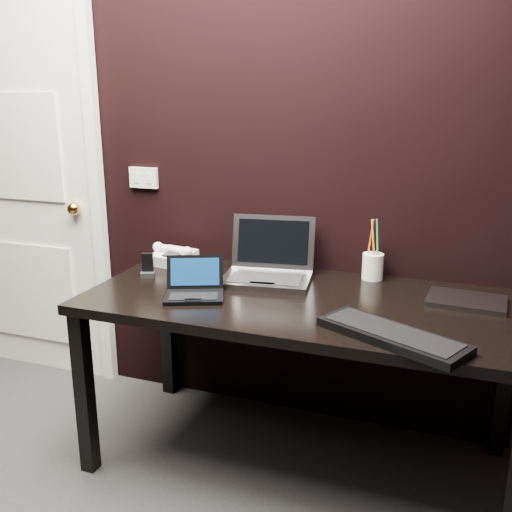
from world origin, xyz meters
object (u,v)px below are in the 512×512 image
(desk, at_px, (301,316))
(ext_keyboard, at_px, (392,335))
(desk_phone, at_px, (174,256))
(closed_laptop, at_px, (466,301))
(mobile_phone, at_px, (148,268))
(netbook, at_px, (194,289))
(silver_laptop, at_px, (268,269))
(pen_cup, at_px, (373,265))
(door, at_px, (24,186))

(desk, bearing_deg, ext_keyboard, -36.59)
(desk, height_order, desk_phone, desk_phone)
(closed_laptop, height_order, mobile_phone, mobile_phone)
(netbook, xyz_separation_m, silver_laptop, (0.20, 0.31, 0.02))
(mobile_phone, distance_m, pen_cup, 0.98)
(pen_cup, bearing_deg, closed_laptop, -25.16)
(door, relative_size, pen_cup, 8.07)
(desk_phone, bearing_deg, silver_laptop, -7.21)
(netbook, bearing_deg, closed_laptop, 15.74)
(desk, relative_size, desk_phone, 7.53)
(netbook, height_order, closed_laptop, netbook)
(closed_laptop, bearing_deg, ext_keyboard, -117.20)
(closed_laptop, relative_size, desk_phone, 1.33)
(mobile_phone, xyz_separation_m, pen_cup, (0.94, 0.30, 0.02))
(ext_keyboard, bearing_deg, desk_phone, 154.06)
(netbook, xyz_separation_m, ext_keyboard, (0.79, -0.15, -0.01))
(desk_phone, bearing_deg, netbook, -52.08)
(door, bearing_deg, desk, -12.82)
(closed_laptop, bearing_deg, desk, -165.80)
(netbook, height_order, pen_cup, pen_cup)
(silver_laptop, relative_size, mobile_phone, 4.00)
(door, height_order, mobile_phone, door)
(door, relative_size, ext_keyboard, 4.11)
(desk, xyz_separation_m, mobile_phone, (-0.71, 0.04, 0.12))
(door, bearing_deg, netbook, -22.12)
(mobile_phone, height_order, pen_cup, pen_cup)
(pen_cup, bearing_deg, door, 178.84)
(silver_laptop, bearing_deg, mobile_phone, -165.18)
(mobile_phone, bearing_deg, ext_keyboard, -16.48)
(door, distance_m, desk, 1.73)
(silver_laptop, height_order, ext_keyboard, silver_laptop)
(desk, xyz_separation_m, ext_keyboard, (0.39, -0.29, 0.09))
(closed_laptop, height_order, pen_cup, pen_cup)
(door, height_order, netbook, door)
(door, distance_m, silver_laptop, 1.49)
(door, distance_m, closed_laptop, 2.29)
(desk, bearing_deg, netbook, -161.95)
(silver_laptop, xyz_separation_m, closed_laptop, (0.81, -0.02, -0.04))
(silver_laptop, bearing_deg, ext_keyboard, -38.30)
(door, height_order, desk, door)
(desk, height_order, ext_keyboard, ext_keyboard)
(ext_keyboard, xyz_separation_m, mobile_phone, (-1.10, 0.32, 0.02))
(closed_laptop, bearing_deg, door, 174.43)
(ext_keyboard, distance_m, mobile_phone, 1.14)
(door, xyz_separation_m, mobile_phone, (0.94, -0.34, -0.27))
(ext_keyboard, height_order, desk_phone, desk_phone)
(pen_cup, bearing_deg, mobile_phone, -162.31)
(desk_phone, relative_size, mobile_phone, 2.18)
(ext_keyboard, xyz_separation_m, desk_phone, (-1.07, 0.52, 0.02))
(silver_laptop, bearing_deg, pen_cup, 21.07)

